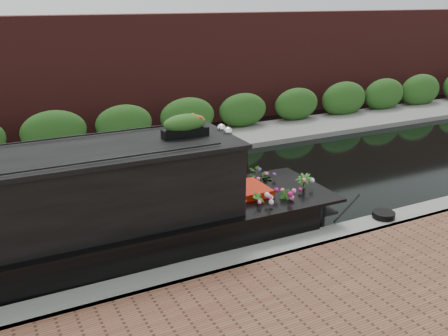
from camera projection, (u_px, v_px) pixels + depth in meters
name	position (u px, v px, depth m)	size (l,w,h in m)	color
ground	(188.00, 201.00, 11.74)	(80.00, 80.00, 0.00)	black
near_bank_coping	(261.00, 264.00, 8.97)	(40.00, 0.60, 0.50)	gray
far_bank_path	(134.00, 154.00, 15.28)	(40.00, 2.40, 0.34)	slate
far_hedge	(125.00, 146.00, 16.03)	(40.00, 1.10, 2.80)	#244F1A
far_brick_wall	(108.00, 131.00, 17.80)	(40.00, 1.00, 8.00)	#4C1C19
narrowboat	(4.00, 239.00, 8.10)	(11.79, 2.28, 2.77)	black
rope_fender	(312.00, 206.00, 10.99)	(0.37, 0.37, 0.34)	olive
coiled_mooring_rope	(384.00, 215.00, 10.22)	(0.46, 0.46, 0.12)	black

